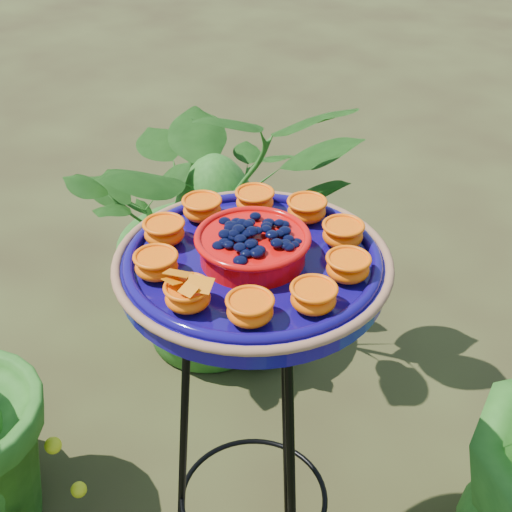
# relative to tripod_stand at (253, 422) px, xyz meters

# --- Properties ---
(tripod_stand) EXTENTS (0.36, 0.36, 0.85)m
(tripod_stand) POSITION_rel_tripod_stand_xyz_m (0.00, 0.00, 0.00)
(tripod_stand) COLOR black
(tripod_stand) RESTS_ON ground
(feeder_dish) EXTENTS (0.50, 0.50, 0.10)m
(feeder_dish) POSITION_rel_tripod_stand_xyz_m (0.00, -0.00, 0.37)
(feeder_dish) COLOR #0F075A
(feeder_dish) RESTS_ON tripod_stand
(shrub_back_left) EXTENTS (1.06, 1.07, 0.90)m
(shrub_back_left) POSITION_rel_tripod_stand_xyz_m (-0.65, 0.60, -0.07)
(shrub_back_left) COLOR #1D4E14
(shrub_back_left) RESTS_ON ground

